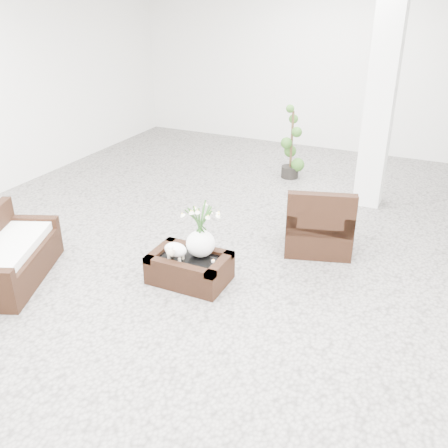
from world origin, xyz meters
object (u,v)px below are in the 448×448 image
at_px(loveseat, 10,251).
at_px(topiary, 292,143).
at_px(armchair, 319,216).
at_px(coffee_table, 190,269).

relative_size(loveseat, topiary, 1.10).
bearing_deg(armchair, topiary, -80.62).
distance_m(loveseat, topiary, 5.11).
distance_m(armchair, loveseat, 3.82).
relative_size(coffee_table, topiary, 0.69).
relative_size(coffee_table, loveseat, 0.63).
height_order(coffee_table, loveseat, loveseat).
relative_size(coffee_table, armchair, 1.00).
xyz_separation_m(loveseat, topiary, (1.86, 4.75, 0.27)).
bearing_deg(armchair, loveseat, 20.84).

